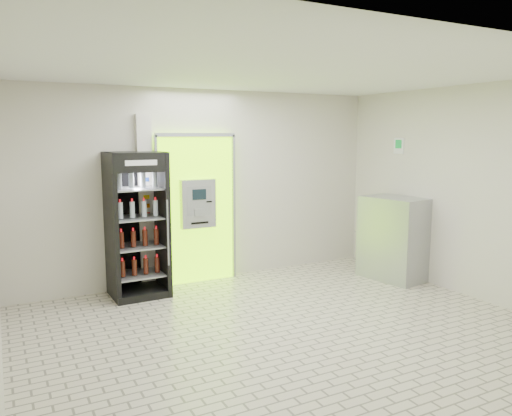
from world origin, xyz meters
TOP-DOWN VIEW (x-y plane):
  - ground at (0.00, 0.00)m, footprint 6.00×6.00m
  - room_shell at (0.00, 0.00)m, footprint 6.00×6.00m
  - atm_assembly at (-0.20, 2.41)m, footprint 1.30×0.24m
  - pillar at (-0.98, 2.45)m, footprint 0.22×0.11m
  - beverage_cooler at (-1.20, 2.15)m, footprint 0.79×0.74m
  - steel_cabinet at (2.66, 1.08)m, footprint 0.83×1.09m
  - exit_sign at (2.99, 1.40)m, footprint 0.02×0.22m

SIDE VIEW (x-z plane):
  - ground at x=0.00m, z-range 0.00..0.00m
  - steel_cabinet at x=2.66m, z-range 0.00..1.32m
  - beverage_cooler at x=-1.20m, z-range -0.04..2.02m
  - atm_assembly at x=-0.20m, z-range 0.01..2.34m
  - pillar at x=-0.98m, z-range 0.00..2.60m
  - room_shell at x=0.00m, z-range -1.16..4.84m
  - exit_sign at x=2.99m, z-range 1.99..2.25m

